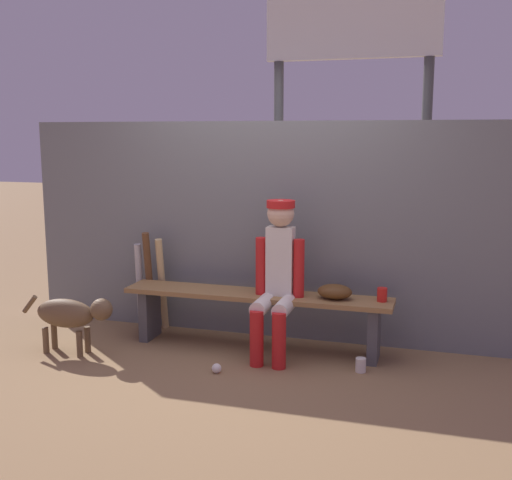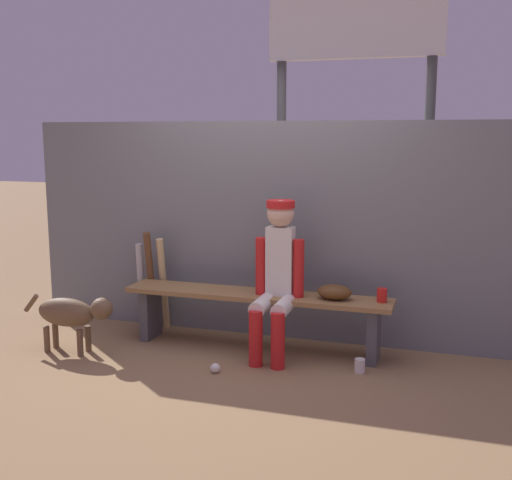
{
  "view_description": "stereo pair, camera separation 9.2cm",
  "coord_description": "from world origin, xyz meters",
  "px_view_note": "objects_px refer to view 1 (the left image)",
  "views": [
    {
      "loc": [
        1.46,
        -4.86,
        1.81
      ],
      "look_at": [
        0.0,
        0.0,
        0.94
      ],
      "focal_mm": 43.77,
      "sensor_mm": 36.0,
      "label": 1
    },
    {
      "loc": [
        1.54,
        -4.83,
        1.81
      ],
      "look_at": [
        0.0,
        0.0,
        0.94
      ],
      "focal_mm": 43.77,
      "sensor_mm": 36.0,
      "label": 2
    }
  ],
  "objects_px": {
    "baseball_glove": "(335,292)",
    "dugout_bench": "(256,306)",
    "bat_wood_natural": "(162,284)",
    "scoreboard": "(358,65)",
    "player_seated": "(277,273)",
    "cup_on_ground": "(361,365)",
    "baseball": "(217,368)",
    "bat_wood_dark": "(149,281)",
    "dog": "(71,314)",
    "cup_on_bench": "(382,295)",
    "bat_aluminum_silver": "(140,286)"
  },
  "relations": [
    {
      "from": "cup_on_ground",
      "to": "dugout_bench",
      "type": "bearing_deg",
      "value": 163.23
    },
    {
      "from": "bat_wood_natural",
      "to": "bat_aluminum_silver",
      "type": "relative_size",
      "value": 1.07
    },
    {
      "from": "baseball_glove",
      "to": "bat_aluminum_silver",
      "type": "xyz_separation_m",
      "value": [
        -1.85,
        0.21,
        -0.14
      ]
    },
    {
      "from": "baseball",
      "to": "cup_on_bench",
      "type": "bearing_deg",
      "value": 28.98
    },
    {
      "from": "baseball_glove",
      "to": "bat_aluminum_silver",
      "type": "distance_m",
      "value": 1.87
    },
    {
      "from": "bat_aluminum_silver",
      "to": "baseball",
      "type": "xyz_separation_m",
      "value": [
        1.06,
        -0.82,
        -0.37
      ]
    },
    {
      "from": "baseball",
      "to": "scoreboard",
      "type": "distance_m",
      "value": 3.33
    },
    {
      "from": "bat_aluminum_silver",
      "to": "dog",
      "type": "relative_size",
      "value": 0.96
    },
    {
      "from": "dugout_bench",
      "to": "cup_on_bench",
      "type": "relative_size",
      "value": 20.68
    },
    {
      "from": "cup_on_ground",
      "to": "dog",
      "type": "bearing_deg",
      "value": -173.38
    },
    {
      "from": "player_seated",
      "to": "bat_aluminum_silver",
      "type": "relative_size",
      "value": 1.57
    },
    {
      "from": "baseball_glove",
      "to": "baseball",
      "type": "relative_size",
      "value": 3.78
    },
    {
      "from": "bat_wood_dark",
      "to": "scoreboard",
      "type": "xyz_separation_m",
      "value": [
        1.68,
        1.33,
        2.01
      ]
    },
    {
      "from": "dog",
      "to": "bat_wood_dark",
      "type": "bearing_deg",
      "value": 65.86
    },
    {
      "from": "dugout_bench",
      "to": "scoreboard",
      "type": "height_order",
      "value": "scoreboard"
    },
    {
      "from": "dugout_bench",
      "to": "bat_wood_natural",
      "type": "bearing_deg",
      "value": 165.87
    },
    {
      "from": "baseball_glove",
      "to": "cup_on_bench",
      "type": "xyz_separation_m",
      "value": [
        0.37,
        0.03,
        -0.01
      ]
    },
    {
      "from": "bat_wood_natural",
      "to": "bat_wood_dark",
      "type": "xyz_separation_m",
      "value": [
        -0.11,
        -0.04,
        0.03
      ]
    },
    {
      "from": "cup_on_ground",
      "to": "scoreboard",
      "type": "height_order",
      "value": "scoreboard"
    },
    {
      "from": "player_seated",
      "to": "cup_on_bench",
      "type": "xyz_separation_m",
      "value": [
        0.83,
        0.14,
        -0.15
      ]
    },
    {
      "from": "player_seated",
      "to": "cup_on_ground",
      "type": "bearing_deg",
      "value": -13.33
    },
    {
      "from": "bat_wood_natural",
      "to": "scoreboard",
      "type": "relative_size",
      "value": 0.24
    },
    {
      "from": "bat_wood_dark",
      "to": "cup_on_ground",
      "type": "relative_size",
      "value": 8.44
    },
    {
      "from": "bat_wood_dark",
      "to": "bat_wood_natural",
      "type": "bearing_deg",
      "value": 20.4
    },
    {
      "from": "bat_wood_dark",
      "to": "baseball",
      "type": "bearing_deg",
      "value": -40.65
    },
    {
      "from": "baseball_glove",
      "to": "dugout_bench",
      "type": "bearing_deg",
      "value": 180.0
    },
    {
      "from": "bat_wood_natural",
      "to": "cup_on_bench",
      "type": "xyz_separation_m",
      "value": [
        2.02,
        -0.21,
        0.11
      ]
    },
    {
      "from": "baseball_glove",
      "to": "dog",
      "type": "xyz_separation_m",
      "value": [
        -2.09,
        -0.55,
        -0.21
      ]
    },
    {
      "from": "bat_aluminum_silver",
      "to": "cup_on_ground",
      "type": "height_order",
      "value": "bat_aluminum_silver"
    },
    {
      "from": "bat_wood_dark",
      "to": "dog",
      "type": "bearing_deg",
      "value": -114.14
    },
    {
      "from": "baseball_glove",
      "to": "bat_wood_natural",
      "type": "bearing_deg",
      "value": 171.47
    },
    {
      "from": "player_seated",
      "to": "bat_wood_natural",
      "type": "bearing_deg",
      "value": 163.35
    },
    {
      "from": "baseball",
      "to": "dog",
      "type": "xyz_separation_m",
      "value": [
        -1.29,
        0.06,
        0.3
      ]
    },
    {
      "from": "cup_on_bench",
      "to": "dog",
      "type": "bearing_deg",
      "value": -166.71
    },
    {
      "from": "baseball_glove",
      "to": "bat_wood_natural",
      "type": "height_order",
      "value": "bat_wood_natural"
    },
    {
      "from": "dog",
      "to": "player_seated",
      "type": "bearing_deg",
      "value": 15.11
    },
    {
      "from": "baseball_glove",
      "to": "bat_wood_natural",
      "type": "relative_size",
      "value": 0.32
    },
    {
      "from": "baseball_glove",
      "to": "scoreboard",
      "type": "distance_m",
      "value": 2.46
    },
    {
      "from": "bat_wood_natural",
      "to": "scoreboard",
      "type": "distance_m",
      "value": 2.88
    },
    {
      "from": "scoreboard",
      "to": "dog",
      "type": "bearing_deg",
      "value": -134.07
    },
    {
      "from": "baseball_glove",
      "to": "baseball",
      "type": "distance_m",
      "value": 1.13
    },
    {
      "from": "bat_wood_dark",
      "to": "cup_on_ground",
      "type": "distance_m",
      "value": 2.1
    },
    {
      "from": "bat_wood_natural",
      "to": "dugout_bench",
      "type": "bearing_deg",
      "value": -14.13
    },
    {
      "from": "dugout_bench",
      "to": "bat_wood_dark",
      "type": "distance_m",
      "value": 1.11
    },
    {
      "from": "cup_on_ground",
      "to": "scoreboard",
      "type": "distance_m",
      "value": 3.04
    },
    {
      "from": "player_seated",
      "to": "baseball_glove",
      "type": "bearing_deg",
      "value": 13.47
    },
    {
      "from": "baseball_glove",
      "to": "bat_aluminum_silver",
      "type": "relative_size",
      "value": 0.34
    },
    {
      "from": "bat_wood_natural",
      "to": "dog",
      "type": "distance_m",
      "value": 0.92
    },
    {
      "from": "player_seated",
      "to": "cup_on_bench",
      "type": "relative_size",
      "value": 11.59
    },
    {
      "from": "bat_wood_dark",
      "to": "scoreboard",
      "type": "distance_m",
      "value": 2.93
    }
  ]
}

